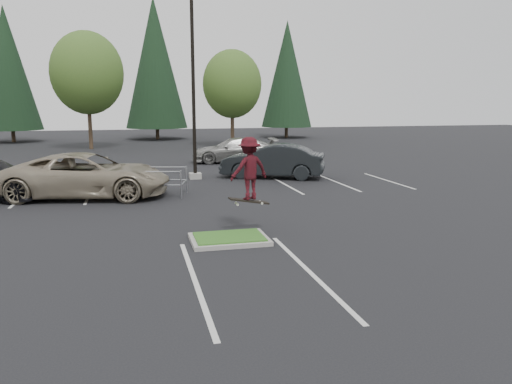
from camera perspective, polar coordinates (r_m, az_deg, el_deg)
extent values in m
plane|color=black|center=(14.42, -3.07, -5.65)|extent=(120.00, 120.00, 0.00)
cube|color=gray|center=(14.41, -3.08, -5.42)|extent=(2.20, 1.60, 0.12)
cube|color=#34651F|center=(14.39, -3.08, -5.13)|extent=(1.95, 1.35, 0.05)
cube|color=silver|center=(23.05, -18.44, -0.11)|extent=(0.12, 5.20, 0.01)
cube|color=silver|center=(23.43, -25.03, -0.39)|extent=(0.12, 5.20, 0.01)
cube|color=silver|center=(24.03, 3.45, 0.82)|extent=(0.12, 5.20, 0.01)
cube|color=silver|center=(24.96, 9.38, 1.05)|extent=(0.12, 5.20, 0.01)
cube|color=silver|center=(26.14, 14.83, 1.26)|extent=(0.12, 5.20, 0.01)
cube|color=silver|center=(11.41, -6.96, -10.09)|extent=(0.12, 6.00, 0.01)
cube|color=silver|center=(12.00, 6.10, -9.02)|extent=(0.12, 6.00, 0.01)
cube|color=gray|center=(26.09, -6.95, 1.84)|extent=(0.60, 0.60, 0.30)
cylinder|color=black|center=(25.83, -7.19, 12.54)|extent=(0.18, 0.18, 10.00)
cylinder|color=#38281C|center=(44.32, -18.42, 6.94)|extent=(0.32, 0.32, 3.50)
ellipsoid|color=#335921|center=(44.32, -18.76, 12.76)|extent=(5.89, 5.89, 6.77)
sphere|color=#335921|center=(43.95, -17.94, 11.87)|extent=(3.68, 3.68, 3.68)
sphere|color=#335921|center=(44.73, -19.32, 11.99)|extent=(4.05, 4.05, 4.05)
cylinder|color=#38281C|center=(44.33, -2.71, 7.16)|extent=(0.32, 0.32, 3.04)
ellipsoid|color=#335921|center=(44.29, -2.75, 12.23)|extent=(5.12, 5.12, 5.89)
sphere|color=#335921|center=(44.10, -1.89, 11.41)|extent=(3.20, 3.20, 3.20)
sphere|color=#335921|center=(44.57, -3.49, 11.59)|extent=(3.52, 3.52, 3.52)
cylinder|color=#38281C|center=(54.94, -25.98, 5.78)|extent=(0.36, 0.36, 1.20)
cone|color=black|center=(54.92, -26.52, 12.55)|extent=(5.72, 5.72, 11.80)
cylinder|color=#38281C|center=(54.29, -11.19, 6.58)|extent=(0.36, 0.36, 1.20)
cone|color=black|center=(54.33, -11.47, 14.23)|extent=(6.38, 6.38, 13.30)
cylinder|color=#38281C|center=(55.75, 3.48, 6.85)|extent=(0.36, 0.36, 1.20)
cone|color=black|center=(55.72, 3.56, 13.28)|extent=(5.50, 5.50, 11.30)
cylinder|color=#96999E|center=(21.83, -19.16, 0.84)|extent=(0.06, 0.06, 1.17)
cylinder|color=#96999E|center=(23.15, -17.96, 1.43)|extent=(0.06, 0.06, 1.17)
cylinder|color=#96999E|center=(21.21, -13.99, 0.85)|extent=(0.06, 0.06, 1.17)
cylinder|color=#96999E|center=(22.57, -13.06, 1.45)|extent=(0.06, 0.06, 1.17)
cylinder|color=#96999E|center=(20.78, -8.55, 0.85)|extent=(0.06, 0.06, 1.17)
cylinder|color=#96999E|center=(22.16, -7.95, 1.46)|extent=(0.06, 0.06, 1.17)
cylinder|color=#96999E|center=(21.21, -13.98, 0.78)|extent=(3.95, 1.10, 0.05)
cylinder|color=#96999E|center=(21.13, -14.05, 2.28)|extent=(3.95, 1.10, 0.05)
cylinder|color=#96999E|center=(22.58, -13.06, 1.38)|extent=(3.95, 1.10, 0.05)
cylinder|color=#96999E|center=(22.50, -13.12, 2.79)|extent=(3.95, 1.10, 0.05)
cube|color=#96999E|center=(22.03, -15.06, 1.53)|extent=(0.97, 0.73, 0.49)
cube|color=black|center=(15.31, -0.82, -1.02)|extent=(1.27, 0.46, 0.26)
cylinder|color=beige|center=(15.12, -2.12, -1.44)|extent=(0.08, 0.04, 0.08)
cylinder|color=beige|center=(15.37, -2.31, -1.25)|extent=(0.08, 0.04, 0.08)
cylinder|color=beige|center=(15.29, 0.68, -1.30)|extent=(0.08, 0.04, 0.08)
cylinder|color=beige|center=(15.54, 0.45, -1.12)|extent=(0.08, 0.04, 0.08)
imported|color=maroon|center=(15.15, -0.83, 2.71)|extent=(1.39, 1.04, 1.91)
imported|color=gray|center=(21.95, -18.77, 1.83)|extent=(7.17, 4.32, 1.86)
imported|color=black|center=(26.19, 1.90, 3.57)|extent=(5.66, 3.94, 1.77)
imported|color=gray|center=(32.97, -2.41, 4.82)|extent=(5.75, 2.77, 1.61)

